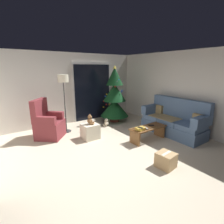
{
  "coord_description": "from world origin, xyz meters",
  "views": [
    {
      "loc": [
        -2.09,
        -2.84,
        1.98
      ],
      "look_at": [
        0.4,
        0.7,
        0.85
      ],
      "focal_mm": 27.27,
      "sensor_mm": 36.0,
      "label": 1
    }
  ],
  "objects_px": {
    "coffee_table": "(148,131)",
    "book_stack": "(140,129)",
    "christmas_tree": "(115,98)",
    "remote_black": "(151,125)",
    "teddy_bear_chestnut": "(90,120)",
    "cardboard_box_taped_mid_floor": "(166,160)",
    "couch": "(174,121)",
    "remote_silver": "(146,128)",
    "floor_lamp": "(63,84)",
    "cell_phone": "(140,128)",
    "ottoman": "(90,131)",
    "teddy_bear_cream_by_tree": "(106,123)",
    "armchair": "(48,124)"
  },
  "relations": [
    {
      "from": "coffee_table",
      "to": "cell_phone",
      "type": "bearing_deg",
      "value": -168.75
    },
    {
      "from": "ottoman",
      "to": "cardboard_box_taped_mid_floor",
      "type": "relative_size",
      "value": 1.16
    },
    {
      "from": "coffee_table",
      "to": "cell_phone",
      "type": "relative_size",
      "value": 7.64
    },
    {
      "from": "teddy_bear_cream_by_tree",
      "to": "remote_black",
      "type": "bearing_deg",
      "value": -73.98
    },
    {
      "from": "floor_lamp",
      "to": "book_stack",
      "type": "bearing_deg",
      "value": -57.86
    },
    {
      "from": "armchair",
      "to": "floor_lamp",
      "type": "bearing_deg",
      "value": 14.55
    },
    {
      "from": "armchair",
      "to": "christmas_tree",
      "type": "bearing_deg",
      "value": 3.53
    },
    {
      "from": "coffee_table",
      "to": "ottoman",
      "type": "bearing_deg",
      "value": 140.48
    },
    {
      "from": "cell_phone",
      "to": "christmas_tree",
      "type": "height_order",
      "value": "christmas_tree"
    },
    {
      "from": "cardboard_box_taped_mid_floor",
      "to": "book_stack",
      "type": "bearing_deg",
      "value": 72.95
    },
    {
      "from": "christmas_tree",
      "to": "armchair",
      "type": "distance_m",
      "value": 2.54
    },
    {
      "from": "coffee_table",
      "to": "remote_black",
      "type": "relative_size",
      "value": 7.05
    },
    {
      "from": "teddy_bear_chestnut",
      "to": "teddy_bear_cream_by_tree",
      "type": "height_order",
      "value": "teddy_bear_chestnut"
    },
    {
      "from": "floor_lamp",
      "to": "teddy_bear_cream_by_tree",
      "type": "bearing_deg",
      "value": -12.89
    },
    {
      "from": "coffee_table",
      "to": "couch",
      "type": "bearing_deg",
      "value": -5.1
    },
    {
      "from": "remote_silver",
      "to": "cardboard_box_taped_mid_floor",
      "type": "distance_m",
      "value": 1.25
    },
    {
      "from": "cardboard_box_taped_mid_floor",
      "to": "coffee_table",
      "type": "bearing_deg",
      "value": 58.89
    },
    {
      "from": "couch",
      "to": "remote_silver",
      "type": "relative_size",
      "value": 12.47
    },
    {
      "from": "book_stack",
      "to": "coffee_table",
      "type": "bearing_deg",
      "value": 9.82
    },
    {
      "from": "coffee_table",
      "to": "cardboard_box_taped_mid_floor",
      "type": "xyz_separation_m",
      "value": [
        -0.7,
        -1.16,
        -0.11
      ]
    },
    {
      "from": "couch",
      "to": "book_stack",
      "type": "height_order",
      "value": "couch"
    },
    {
      "from": "coffee_table",
      "to": "christmas_tree",
      "type": "relative_size",
      "value": 0.53
    },
    {
      "from": "remote_silver",
      "to": "christmas_tree",
      "type": "bearing_deg",
      "value": 96.14
    },
    {
      "from": "couch",
      "to": "cell_phone",
      "type": "xyz_separation_m",
      "value": [
        -1.41,
        0.02,
        0.07
      ]
    },
    {
      "from": "coffee_table",
      "to": "book_stack",
      "type": "height_order",
      "value": "book_stack"
    },
    {
      "from": "armchair",
      "to": "ottoman",
      "type": "height_order",
      "value": "armchair"
    },
    {
      "from": "remote_silver",
      "to": "armchair",
      "type": "distance_m",
      "value": 2.79
    },
    {
      "from": "teddy_bear_cream_by_tree",
      "to": "ottoman",
      "type": "bearing_deg",
      "value": -147.11
    },
    {
      "from": "floor_lamp",
      "to": "cardboard_box_taped_mid_floor",
      "type": "height_order",
      "value": "floor_lamp"
    },
    {
      "from": "remote_black",
      "to": "armchair",
      "type": "distance_m",
      "value": 2.96
    },
    {
      "from": "couch",
      "to": "remote_silver",
      "type": "distance_m",
      "value": 1.17
    },
    {
      "from": "coffee_table",
      "to": "book_stack",
      "type": "bearing_deg",
      "value": -170.18
    },
    {
      "from": "coffee_table",
      "to": "floor_lamp",
      "type": "xyz_separation_m",
      "value": [
        -1.63,
        1.95,
        1.24
      ]
    },
    {
      "from": "remote_black",
      "to": "teddy_bear_chestnut",
      "type": "bearing_deg",
      "value": -84.91
    },
    {
      "from": "book_stack",
      "to": "floor_lamp",
      "type": "xyz_separation_m",
      "value": [
        -1.27,
        2.02,
        1.07
      ]
    },
    {
      "from": "floor_lamp",
      "to": "teddy_bear_chestnut",
      "type": "distance_m",
      "value": 1.38
    },
    {
      "from": "remote_silver",
      "to": "book_stack",
      "type": "bearing_deg",
      "value": -161.79
    },
    {
      "from": "christmas_tree",
      "to": "cardboard_box_taped_mid_floor",
      "type": "distance_m",
      "value": 3.34
    },
    {
      "from": "coffee_table",
      "to": "ottoman",
      "type": "distance_m",
      "value": 1.64
    },
    {
      "from": "coffee_table",
      "to": "teddy_bear_chestnut",
      "type": "distance_m",
      "value": 1.65
    },
    {
      "from": "cell_phone",
      "to": "cardboard_box_taped_mid_floor",
      "type": "distance_m",
      "value": 1.17
    },
    {
      "from": "ottoman",
      "to": "teddy_bear_chestnut",
      "type": "relative_size",
      "value": 1.54
    },
    {
      "from": "coffee_table",
      "to": "remote_black",
      "type": "distance_m",
      "value": 0.21
    },
    {
      "from": "floor_lamp",
      "to": "ottoman",
      "type": "height_order",
      "value": "floor_lamp"
    },
    {
      "from": "coffee_table",
      "to": "armchair",
      "type": "bearing_deg",
      "value": 140.97
    },
    {
      "from": "ottoman",
      "to": "christmas_tree",
      "type": "bearing_deg",
      "value": 30.96
    },
    {
      "from": "remote_black",
      "to": "cardboard_box_taped_mid_floor",
      "type": "height_order",
      "value": "remote_black"
    },
    {
      "from": "couch",
      "to": "coffee_table",
      "type": "distance_m",
      "value": 1.04
    },
    {
      "from": "remote_black",
      "to": "armchair",
      "type": "xyz_separation_m",
      "value": [
        -2.37,
        1.77,
        0.0
      ]
    },
    {
      "from": "floor_lamp",
      "to": "ottoman",
      "type": "distance_m",
      "value": 1.62
    }
  ]
}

